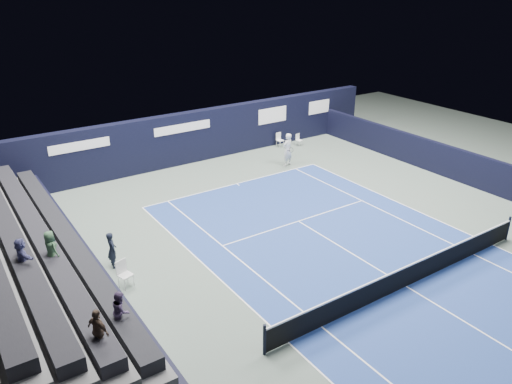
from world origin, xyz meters
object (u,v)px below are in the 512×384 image
at_px(folding_chair_back_b, 298,139).
at_px(line_judge_chair, 124,272).
at_px(folding_chair_back_a, 279,137).
at_px(tennis_net, 408,275).
at_px(tennis_player, 287,150).

distance_m(folding_chair_back_b, line_judge_chair, 18.19).
distance_m(folding_chair_back_a, folding_chair_back_b, 1.34).
height_order(tennis_net, tennis_player, tennis_player).
relative_size(folding_chair_back_b, tennis_player, 0.41).
bearing_deg(tennis_net, tennis_player, 72.14).
height_order(folding_chair_back_a, tennis_net, tennis_net).
bearing_deg(tennis_player, folding_chair_back_b, 41.61).
height_order(folding_chair_back_a, tennis_player, tennis_player).
relative_size(folding_chair_back_b, tennis_net, 0.06).
height_order(folding_chair_back_b, line_judge_chair, line_judge_chair).
bearing_deg(tennis_net, folding_chair_back_b, 65.33).
relative_size(folding_chair_back_b, line_judge_chair, 0.78).
height_order(folding_chair_back_b, tennis_net, tennis_net).
height_order(line_judge_chair, tennis_net, tennis_net).
distance_m(folding_chair_back_a, tennis_player, 3.70).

